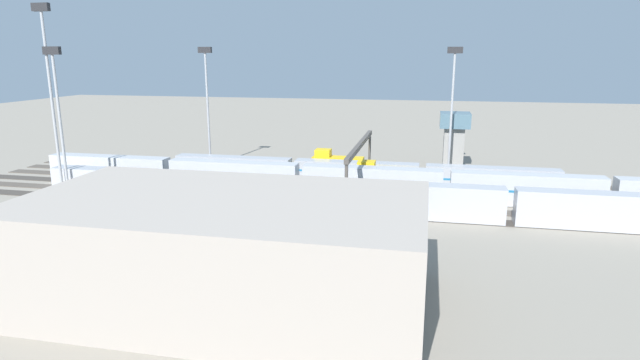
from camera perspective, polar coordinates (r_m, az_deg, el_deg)
name	(u,v)px	position (r m, az deg, el deg)	size (l,w,h in m)	color
ground_plane	(349,192)	(89.16, 3.23, -1.36)	(400.00, 400.00, 0.00)	gray
track_bed_0	(359,176)	(101.16, 4.31, 0.44)	(140.00, 2.80, 0.12)	#4C443D
track_bed_1	(355,182)	(96.34, 3.91, -0.21)	(140.00, 2.80, 0.12)	#4C443D
track_bed_2	(351,188)	(91.54, 3.47, -0.94)	(140.00, 2.80, 0.12)	#4C443D
track_bed_3	(347,196)	(86.76, 2.98, -1.74)	(140.00, 2.80, 0.12)	#3D3833
track_bed_4	(342,204)	(82.00, 2.44, -2.64)	(140.00, 2.80, 0.12)	#4C443D
track_bed_5	(336,213)	(77.28, 1.82, -3.65)	(140.00, 2.80, 0.12)	#3D3833
train_on_track_5	(339,196)	(76.50, 2.13, -1.83)	(95.60, 3.00, 5.00)	#A8AAB2
train_on_track_3	(372,182)	(85.61, 5.73, -0.23)	(119.80, 3.06, 5.00)	#B7BABF
train_on_track_1	(356,172)	(95.88, 4.03, 0.92)	(71.40, 3.06, 3.80)	#A8AAB2
train_on_track_0	(337,165)	(101.37, 1.85, 1.72)	(10.00, 3.00, 5.00)	gold
train_on_track_2	(382,178)	(90.44, 6.85, 0.18)	(10.00, 3.00, 5.00)	gold
light_mast_0	(453,94)	(101.51, 14.49, 9.18)	(2.80, 0.70, 24.66)	#9EA0A5
light_mast_1	(58,104)	(90.39, -27.05, 7.56)	(2.80, 0.70, 24.37)	#9EA0A5
light_mast_2	(207,91)	(110.05, -12.43, 9.63)	(2.80, 0.70, 24.82)	#9EA0A5
light_mast_3	(50,81)	(90.91, -27.80, 9.70)	(2.80, 0.70, 30.68)	#9EA0A5
signal_gantry	(360,150)	(87.29, 4.46, 3.37)	(0.70, 30.00, 8.80)	#4C4742
maintenance_shed	(225,249)	(49.74, -10.47, -7.58)	(37.14, 20.45, 10.24)	#9E9389
control_tower	(454,136)	(109.56, 14.64, 4.73)	(6.00, 6.00, 11.80)	gray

